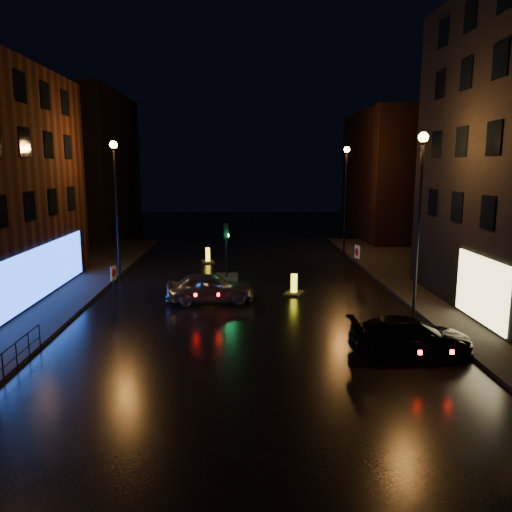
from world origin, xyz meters
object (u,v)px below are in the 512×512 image
object	(u,v)px
dark_sedan	(410,335)
road_sign_right	(357,255)
traffic_signal	(227,271)
bollard_near	(294,290)
road_sign_left	(114,277)
bollard_far	(208,259)
silver_hatchback	(210,288)

from	to	relation	value
dark_sedan	road_sign_right	world-z (taller)	road_sign_right
traffic_signal	road_sign_right	xyz separation A→B (m)	(7.70, -1.87, 1.25)
bollard_near	road_sign_left	distance (m)	9.53
bollard_far	road_sign_left	world-z (taller)	road_sign_left
road_sign_left	road_sign_right	distance (m)	13.82
traffic_signal	silver_hatchback	bearing A→B (deg)	-97.12
road_sign_right	road_sign_left	bearing A→B (deg)	7.00
traffic_signal	road_sign_right	distance (m)	8.02
bollard_near	bollard_far	xyz separation A→B (m)	(-5.28, 9.31, -0.01)
silver_hatchback	dark_sedan	xyz separation A→B (m)	(7.87, -7.33, -0.10)
traffic_signal	silver_hatchback	size ratio (longest dim) A/B	0.77
dark_sedan	bollard_near	xyz separation A→B (m)	(-3.41, 8.80, -0.42)
traffic_signal	road_sign_right	size ratio (longest dim) A/B	1.47
bollard_far	road_sign_right	distance (m)	11.76
bollard_near	bollard_far	bearing A→B (deg)	142.47
dark_sedan	bollard_far	size ratio (longest dim) A/B	3.27
road_sign_left	road_sign_right	size ratio (longest dim) A/B	0.91
bollard_far	road_sign_left	xyz separation A→B (m)	(-3.80, -11.87, 1.36)
silver_hatchback	dark_sedan	world-z (taller)	silver_hatchback
silver_hatchback	bollard_far	world-z (taller)	silver_hatchback
road_sign_left	dark_sedan	bearing A→B (deg)	-14.94
traffic_signal	road_sign_left	world-z (taller)	traffic_signal
bollard_near	road_sign_right	xyz separation A→B (m)	(3.91, 2.14, 1.51)
silver_hatchback	bollard_far	bearing A→B (deg)	1.05
traffic_signal	bollard_near	size ratio (longest dim) A/B	2.27
road_sign_right	silver_hatchback	bearing A→B (deg)	10.45
bollard_near	road_sign_left	bearing A→B (deg)	-141.36
silver_hatchback	traffic_signal	bearing A→B (deg)	-10.39
silver_hatchback	dark_sedan	bearing A→B (deg)	-136.24
bollard_far	road_sign_left	bearing A→B (deg)	-119.58
bollard_far	traffic_signal	bearing A→B (deg)	-86.01
road_sign_left	road_sign_right	world-z (taller)	road_sign_right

